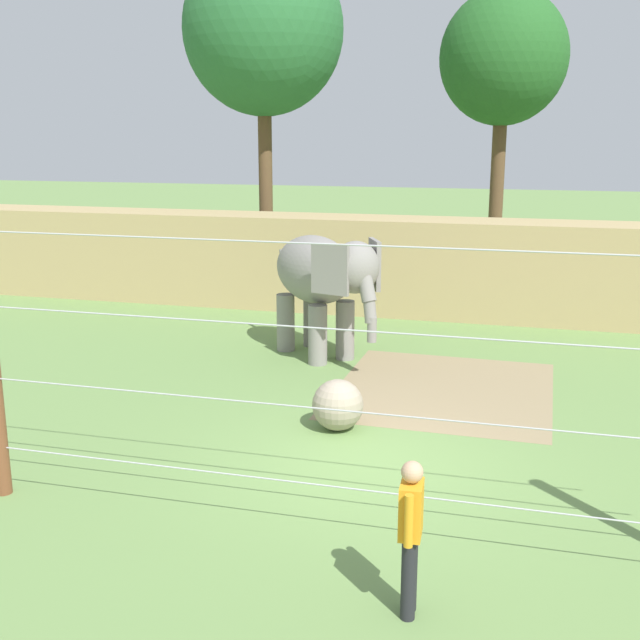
# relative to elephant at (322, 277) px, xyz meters

# --- Properties ---
(ground_plane) EXTENTS (120.00, 120.00, 0.00)m
(ground_plane) POSITION_rel_elephant_xyz_m (2.16, -5.32, -1.78)
(ground_plane) COLOR #6B8E4C
(dirt_patch) EXTENTS (4.10, 4.65, 0.01)m
(dirt_patch) POSITION_rel_elephant_xyz_m (2.83, -1.52, -1.78)
(dirt_patch) COLOR #937F5B
(dirt_patch) RESTS_ON ground
(embankment_wall) EXTENTS (36.00, 1.80, 2.56)m
(embankment_wall) POSITION_rel_elephant_xyz_m (2.16, 4.89, -0.51)
(embankment_wall) COLOR tan
(embankment_wall) RESTS_ON ground
(elephant) EXTENTS (3.11, 2.94, 2.69)m
(elephant) POSITION_rel_elephant_xyz_m (0.00, 0.00, 0.00)
(elephant) COLOR gray
(elephant) RESTS_ON ground
(enrichment_ball) EXTENTS (0.85, 0.85, 0.85)m
(enrichment_ball) POSITION_rel_elephant_xyz_m (1.36, -4.06, -1.36)
(enrichment_ball) COLOR gray
(enrichment_ball) RESTS_ON ground
(cable_fence) EXTENTS (10.24, 0.22, 3.73)m
(cable_fence) POSITION_rel_elephant_xyz_m (2.16, -7.54, 0.09)
(cable_fence) COLOR brown
(cable_fence) RESTS_ON ground
(zookeeper) EXTENTS (0.24, 0.58, 1.67)m
(zookeeper) POSITION_rel_elephant_xyz_m (3.29, -8.83, -0.86)
(zookeeper) COLOR #232328
(zookeeper) RESTS_ON ground
(tree_far_left) EXTENTS (4.96, 4.96, 10.49)m
(tree_far_left) POSITION_rel_elephant_xyz_m (-4.10, 8.27, 6.05)
(tree_far_left) COLOR brown
(tree_far_left) RESTS_ON ground
(tree_left_of_centre) EXTENTS (3.94, 3.94, 9.12)m
(tree_left_of_centre) POSITION_rel_elephant_xyz_m (3.10, 10.09, 5.20)
(tree_left_of_centre) COLOR brown
(tree_left_of_centre) RESTS_ON ground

